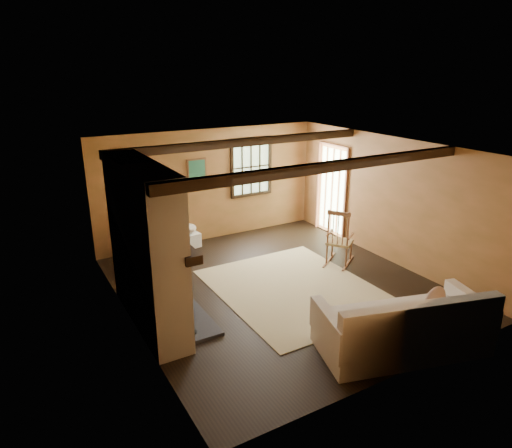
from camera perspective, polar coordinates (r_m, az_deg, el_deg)
ground at (r=7.98m, az=2.79°, el=-7.82°), size 5.50×5.50×0.00m
room_envelope at (r=7.71m, az=3.33°, el=4.21°), size 5.02×5.52×2.44m
fireplace at (r=6.68m, az=-13.40°, el=-3.49°), size 1.02×2.30×2.40m
rug at (r=7.93m, az=4.80°, el=-8.03°), size 2.50×3.00×0.01m
rocking_chair at (r=8.84m, az=10.36°, el=-2.07°), size 0.89×0.80×1.10m
sofa at (r=6.48m, az=18.06°, el=-12.43°), size 2.42×1.56×0.90m
firewood_pile at (r=9.28m, az=-14.94°, el=-3.65°), size 0.68×0.12×0.25m
laundry_basket at (r=9.70m, az=-8.64°, el=-2.03°), size 0.55×0.45×0.30m
basket_pillow at (r=9.61m, az=-8.72°, el=-0.60°), size 0.46×0.39×0.21m
armchair at (r=9.11m, az=-12.67°, el=-1.99°), size 1.18×1.17×0.81m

